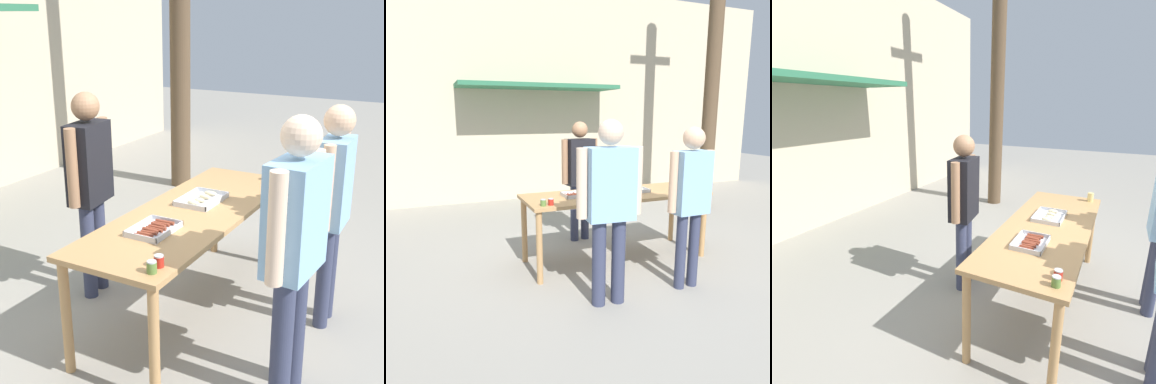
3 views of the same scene
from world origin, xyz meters
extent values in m
plane|color=gray|center=(0.00, 0.00, 0.00)|extent=(24.00, 24.00, 0.00)
cube|color=tan|center=(0.00, 0.00, 0.85)|extent=(2.36, 0.82, 0.04)
cylinder|color=tan|center=(-1.11, -0.34, 0.42)|extent=(0.07, 0.07, 0.83)
cylinder|color=tan|center=(1.11, -0.34, 0.42)|extent=(0.07, 0.07, 0.83)
cylinder|color=tan|center=(-1.11, 0.34, 0.42)|extent=(0.07, 0.07, 0.83)
cylinder|color=tan|center=(1.11, 0.34, 0.42)|extent=(0.07, 0.07, 0.83)
cube|color=silver|center=(-0.51, 0.03, 0.88)|extent=(0.37, 0.27, 0.01)
cube|color=silver|center=(-0.51, -0.10, 0.90)|extent=(0.37, 0.01, 0.03)
cube|color=silver|center=(-0.51, 0.16, 0.90)|extent=(0.37, 0.01, 0.03)
cube|color=silver|center=(-0.69, 0.03, 0.90)|extent=(0.01, 0.27, 0.03)
cube|color=silver|center=(-0.33, 0.03, 0.90)|extent=(0.01, 0.27, 0.03)
cylinder|color=brown|center=(-0.65, 0.03, 0.90)|extent=(0.03, 0.13, 0.03)
cylinder|color=brown|center=(-0.62, 0.03, 0.90)|extent=(0.03, 0.12, 0.03)
cylinder|color=brown|center=(-0.58, 0.02, 0.89)|extent=(0.04, 0.12, 0.02)
cylinder|color=brown|center=(-0.55, 0.03, 0.90)|extent=(0.04, 0.12, 0.03)
cylinder|color=brown|center=(-0.51, 0.03, 0.89)|extent=(0.03, 0.14, 0.02)
cylinder|color=brown|center=(-0.47, 0.02, 0.89)|extent=(0.03, 0.14, 0.02)
cylinder|color=brown|center=(-0.44, 0.04, 0.90)|extent=(0.04, 0.12, 0.03)
cylinder|color=brown|center=(-0.40, 0.03, 0.90)|extent=(0.03, 0.13, 0.03)
cylinder|color=brown|center=(-0.36, 0.03, 0.90)|extent=(0.04, 0.15, 0.03)
cube|color=silver|center=(0.22, 0.03, 0.88)|extent=(0.43, 0.30, 0.01)
cube|color=silver|center=(0.22, -0.12, 0.90)|extent=(0.43, 0.01, 0.03)
cube|color=silver|center=(0.22, 0.18, 0.90)|extent=(0.43, 0.01, 0.03)
cube|color=silver|center=(0.01, 0.03, 0.90)|extent=(0.01, 0.30, 0.03)
cube|color=silver|center=(0.43, 0.03, 0.90)|extent=(0.01, 0.30, 0.03)
ellipsoid|color=beige|center=(0.07, 0.03, 0.91)|extent=(0.06, 0.11, 0.05)
ellipsoid|color=beige|center=(0.17, 0.02, 0.90)|extent=(0.06, 0.10, 0.04)
ellipsoid|color=beige|center=(0.27, 0.03, 0.90)|extent=(0.05, 0.10, 0.04)
ellipsoid|color=beige|center=(0.36, 0.02, 0.90)|extent=(0.05, 0.11, 0.04)
cylinder|color=#567A38|center=(-1.05, -0.30, 0.91)|extent=(0.06, 0.06, 0.07)
cylinder|color=#B2B2B7|center=(-1.05, -0.30, 0.95)|extent=(0.06, 0.06, 0.01)
cylinder|color=#B22319|center=(-0.96, -0.29, 0.91)|extent=(0.06, 0.06, 0.07)
cylinder|color=#B2B2B7|center=(-0.96, -0.29, 0.95)|extent=(0.06, 0.06, 0.01)
cylinder|color=#DBC67A|center=(1.04, -0.29, 0.93)|extent=(0.07, 0.07, 0.11)
cylinder|color=#333851|center=(-0.23, 0.87, 0.42)|extent=(0.12, 0.12, 0.84)
cylinder|color=#333851|center=(-0.05, 0.90, 0.42)|extent=(0.12, 0.12, 0.84)
cube|color=black|center=(-0.14, 0.89, 1.17)|extent=(0.42, 0.27, 0.67)
sphere|color=#936B4C|center=(-0.14, 0.89, 1.64)|extent=(0.23, 0.23, 0.23)
cylinder|color=#936B4C|center=(-0.38, 0.85, 1.19)|extent=(0.09, 0.09, 0.63)
cylinder|color=#936B4C|center=(0.11, 0.92, 1.19)|extent=(0.09, 0.09, 0.63)
cylinder|color=#333851|center=(-0.50, -1.03, 0.43)|extent=(0.14, 0.14, 0.87)
cylinder|color=#333851|center=(-0.71, -1.01, 0.43)|extent=(0.14, 0.14, 0.87)
cube|color=#84B2DB|center=(-0.60, -1.02, 1.21)|extent=(0.47, 0.28, 0.69)
sphere|color=beige|center=(-0.60, -1.02, 1.69)|extent=(0.24, 0.24, 0.24)
cylinder|color=beige|center=(-0.33, -1.04, 1.23)|extent=(0.10, 0.10, 0.65)
cylinder|color=beige|center=(-0.88, -1.00, 1.23)|extent=(0.10, 0.10, 0.65)
cylinder|color=#333851|center=(0.43, -1.00, 0.42)|extent=(0.11, 0.11, 0.83)
cylinder|color=#333851|center=(0.26, -1.00, 0.42)|extent=(0.11, 0.11, 0.83)
cube|color=#84B2DB|center=(0.35, -1.00, 1.16)|extent=(0.38, 0.22, 0.66)
sphere|color=#DBAD89|center=(0.35, -1.00, 1.62)|extent=(0.22, 0.22, 0.22)
cylinder|color=#DBAD89|center=(0.58, -1.00, 1.18)|extent=(0.08, 0.08, 0.62)
cylinder|color=#DBAD89|center=(0.12, -1.01, 1.18)|extent=(0.08, 0.08, 0.62)
camera|label=1|loc=(-3.44, -1.87, 2.33)|focal=50.00mm
camera|label=2|loc=(-2.17, -4.10, 1.86)|focal=35.00mm
camera|label=3|loc=(-2.88, -0.58, 2.05)|focal=28.00mm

